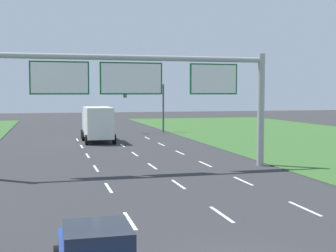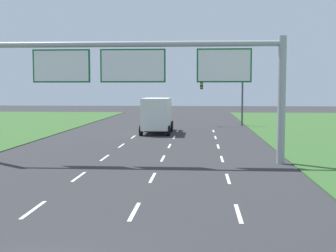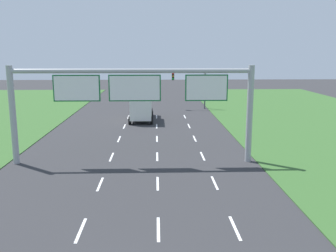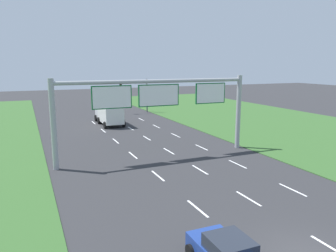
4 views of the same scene
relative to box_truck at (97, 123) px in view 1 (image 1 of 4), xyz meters
The scene contains 6 objects.
lane_dashes_inner_left 25.04m from the box_truck, 93.96° to the right, with size 0.14×56.40×0.01m.
lane_dashes_inner_right 25.04m from the box_truck, 85.93° to the right, with size 0.14×56.40×0.01m.
lane_dashes_slip 25.53m from the box_truck, 78.05° to the right, with size 0.14×56.40×0.01m.
box_truck is the anchor object (origin of this frame).
sign_gantry 17.66m from the box_truck, 89.46° to the right, with size 17.24×0.44×7.00m.
traffic_light_mast 11.18m from the box_truck, 52.57° to the left, with size 4.76×0.49×5.60m.
Camera 1 is at (-4.55, -10.27, 4.57)m, focal length 50.00 mm.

